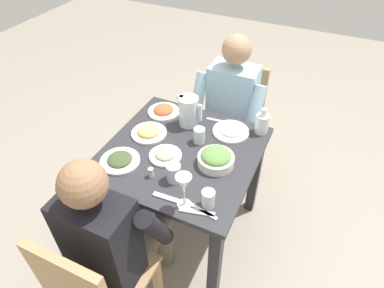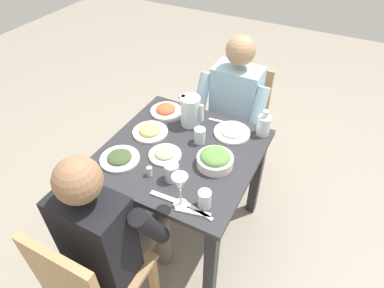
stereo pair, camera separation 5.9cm
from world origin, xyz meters
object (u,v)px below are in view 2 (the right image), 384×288
(salad_bowl, at_px, (215,159))
(wine_glass, at_px, (180,185))
(plate_fries, at_px, (150,131))
(water_glass_by_pitcher, at_px, (200,136))
(chair_near, at_px, (89,281))
(plate_beans, at_px, (165,154))
(diner_near, at_px, (112,230))
(plate_rice_curry, at_px, (166,110))
(plate_dolmas, at_px, (120,158))
(water_glass_far_left, at_px, (205,199))
(water_pitcher, at_px, (190,111))
(oil_carafe, at_px, (264,126))
(water_glass_far_right, at_px, (172,172))
(plate_yoghurt, at_px, (232,132))
(chair_far, at_px, (239,116))
(dining_table, at_px, (182,167))
(salt_shaker, at_px, (149,171))
(diner_far, at_px, (230,115))

(salad_bowl, height_order, wine_glass, wine_glass)
(plate_fries, xyz_separation_m, water_glass_by_pitcher, (0.30, 0.06, 0.03))
(chair_near, distance_m, plate_beans, 0.73)
(diner_near, bearing_deg, plate_rice_curry, 102.88)
(plate_beans, bearing_deg, salad_bowl, 13.03)
(plate_dolmas, distance_m, water_glass_far_left, 0.55)
(water_pitcher, bearing_deg, oil_carafe, 14.63)
(plate_fries, distance_m, water_glass_far_right, 0.41)
(plate_dolmas, relative_size, wine_glass, 1.11)
(salad_bowl, bearing_deg, plate_yoghurt, 93.47)
(plate_beans, xyz_separation_m, water_glass_far_right, (0.12, -0.13, 0.04))
(salad_bowl, xyz_separation_m, water_glass_far_left, (0.07, -0.28, 0.01))
(diner_near, relative_size, water_pitcher, 6.16)
(water_pitcher, height_order, water_glass_far_left, water_pitcher)
(chair_far, bearing_deg, dining_table, -95.39)
(chair_near, relative_size, water_glass_far_right, 8.69)
(plate_beans, xyz_separation_m, water_glass_by_pitcher, (0.12, 0.20, 0.03))
(dining_table, distance_m, plate_fries, 0.29)
(chair_near, distance_m, plate_yoghurt, 1.10)
(dining_table, height_order, diner_near, diner_near)
(plate_yoghurt, relative_size, water_glass_far_right, 2.18)
(salad_bowl, xyz_separation_m, salt_shaker, (-0.27, -0.23, -0.01))
(chair_far, relative_size, plate_dolmas, 4.03)
(water_glass_by_pitcher, xyz_separation_m, wine_glass, (0.12, -0.46, 0.09))
(dining_table, relative_size, plate_yoghurt, 3.85)
(plate_beans, xyz_separation_m, oil_carafe, (0.42, 0.44, 0.04))
(water_pitcher, distance_m, plate_rice_curry, 0.22)
(water_glass_by_pitcher, relative_size, wine_glass, 0.48)
(salad_bowl, bearing_deg, plate_fries, 171.30)
(chair_far, relative_size, plate_rice_curry, 4.31)
(wine_glass, xyz_separation_m, oil_carafe, (0.18, 0.70, -0.09))
(oil_carafe, bearing_deg, water_glass_by_pitcher, -141.24)
(plate_yoghurt, bearing_deg, wine_glass, -91.38)
(plate_rice_curry, bearing_deg, chair_near, -79.56)
(salad_bowl, relative_size, oil_carafe, 1.20)
(water_glass_far_left, bearing_deg, dining_table, 134.13)
(chair_near, distance_m, diner_far, 1.35)
(oil_carafe, height_order, salt_shaker, oil_carafe)
(salad_bowl, distance_m, water_glass_far_right, 0.25)
(water_glass_far_right, bearing_deg, plate_fries, 138.76)
(water_pitcher, distance_m, plate_dolmas, 0.51)
(salad_bowl, xyz_separation_m, plate_dolmas, (-0.48, -0.20, -0.03))
(water_pitcher, xyz_separation_m, water_glass_far_left, (0.35, -0.54, -0.05))
(chair_far, height_order, plate_beans, chair_far)
(water_glass_far_right, height_order, salt_shaker, water_glass_far_right)
(diner_near, height_order, water_pitcher, diner_near)
(chair_near, height_order, plate_dolmas, chair_near)
(chair_near, bearing_deg, water_glass_far_right, 76.04)
(water_glass_by_pitcher, height_order, wine_glass, wine_glass)
(plate_yoghurt, distance_m, plate_rice_curry, 0.47)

